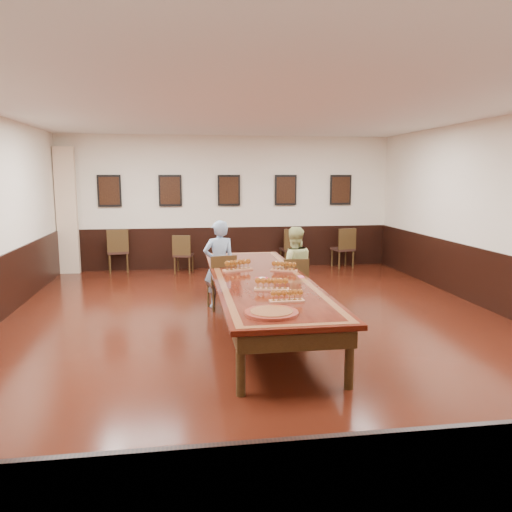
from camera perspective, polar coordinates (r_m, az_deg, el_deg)
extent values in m
cube|color=black|center=(7.59, 0.56, -8.15)|extent=(8.00, 10.00, 0.02)
cube|color=white|center=(7.31, 0.60, 16.73)|extent=(8.00, 10.00, 0.02)
cube|color=#F4E6CC|center=(12.23, -3.14, 6.11)|extent=(8.00, 0.02, 3.20)
cube|color=#F4E6CC|center=(2.51, 18.99, -6.28)|extent=(8.00, 0.02, 3.20)
imported|color=teal|center=(8.55, -4.22, -0.94)|extent=(0.61, 0.46, 1.51)
imported|color=#C7CE81|center=(8.53, 4.33, -1.32)|extent=(0.73, 0.59, 1.40)
cube|color=#F15083|center=(7.48, 5.17, -2.38)|extent=(0.08, 0.15, 0.01)
cube|color=beige|center=(12.28, -20.81, 4.84)|extent=(0.45, 0.18, 2.90)
cube|color=black|center=(12.31, -3.08, 0.98)|extent=(7.98, 0.04, 1.00)
cube|color=black|center=(8.97, 26.60, -3.06)|extent=(0.04, 9.98, 1.00)
cube|color=black|center=(7.40, 0.57, -2.75)|extent=(1.40, 5.00, 0.06)
cube|color=#975931|center=(7.40, 0.57, -2.51)|extent=(1.28, 4.88, 0.00)
cube|color=black|center=(7.40, 0.57, -2.49)|extent=(1.10, 4.70, 0.00)
cube|color=black|center=(7.44, 0.57, -3.88)|extent=(1.25, 4.85, 0.18)
cylinder|color=black|center=(5.22, -1.77, -12.20)|extent=(0.10, 0.10, 0.69)
cylinder|color=black|center=(5.47, 10.63, -11.35)|extent=(0.10, 0.10, 0.69)
cylinder|color=black|center=(9.68, -5.00, -2.21)|extent=(0.10, 0.10, 0.69)
cylinder|color=black|center=(9.81, 1.78, -2.02)|extent=(0.10, 0.10, 0.69)
cube|color=black|center=(12.21, -16.42, 7.16)|extent=(0.54, 0.03, 0.74)
cube|color=black|center=(12.19, -16.43, 7.16)|extent=(0.46, 0.01, 0.64)
cube|color=black|center=(12.10, -9.79, 7.38)|extent=(0.54, 0.03, 0.74)
cube|color=black|center=(12.08, -9.79, 7.38)|extent=(0.46, 0.01, 0.64)
cube|color=black|center=(12.15, -3.12, 7.51)|extent=(0.54, 0.03, 0.74)
cube|color=black|center=(12.13, -3.11, 7.50)|extent=(0.46, 0.01, 0.64)
cube|color=black|center=(12.36, 3.41, 7.53)|extent=(0.54, 0.03, 0.74)
cube|color=black|center=(12.35, 3.43, 7.53)|extent=(0.46, 0.01, 0.64)
cube|color=black|center=(12.72, 9.65, 7.46)|extent=(0.54, 0.03, 0.74)
cube|color=black|center=(12.71, 9.67, 7.46)|extent=(0.46, 0.01, 0.64)
cube|color=#AA6947|center=(7.95, -2.09, -1.59)|extent=(0.50, 0.31, 0.03)
cube|color=#AA6947|center=(7.92, 3.20, -1.66)|extent=(0.43, 0.29, 0.03)
cube|color=#AA6947|center=(6.60, 1.79, -3.83)|extent=(0.48, 0.23, 0.03)
cube|color=#AA6947|center=(6.01, 3.54, -5.16)|extent=(0.42, 0.13, 0.03)
cylinder|color=red|center=(7.30, 0.67, -2.60)|extent=(0.19, 0.19, 0.02)
cylinder|color=silver|center=(7.30, 0.67, -2.50)|extent=(0.11, 0.11, 0.01)
cylinder|color=maroon|center=(5.46, 1.78, -6.54)|extent=(0.73, 0.73, 0.04)
cylinder|color=#975931|center=(5.46, 1.78, -6.30)|extent=(0.58, 0.58, 0.01)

